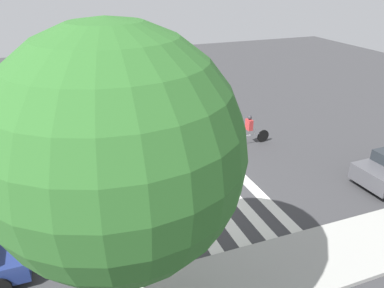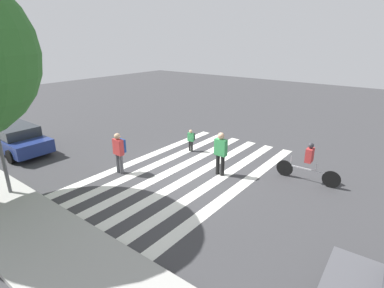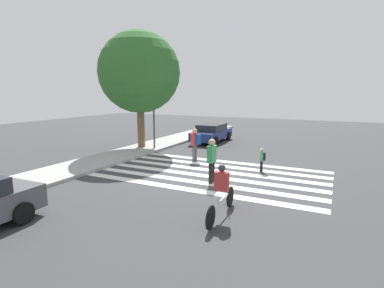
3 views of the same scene
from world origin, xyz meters
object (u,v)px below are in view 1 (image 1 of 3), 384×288
Objects in this scene: pedestrian_adult_tall_backpack at (140,152)px; pedestrian_adult_yellow_jacket at (144,189)px; traffic_light at (112,206)px; street_tree at (117,153)px; cyclist_far_lane at (249,129)px; pedestrian_adult_blue_shirt at (206,148)px.

pedestrian_adult_yellow_jacket is at bearing 69.88° from pedestrian_adult_tall_backpack.
street_tree is at bearing 94.48° from traffic_light.
pedestrian_adult_tall_backpack is at bearing -0.78° from cyclist_far_lane.
street_tree is at bearing 66.29° from pedestrian_adult_tall_backpack.
pedestrian_adult_blue_shirt is 0.74× the size of cyclist_far_lane.
pedestrian_adult_yellow_jacket is (-1.61, -3.58, -1.95)m from traffic_light.
pedestrian_adult_blue_shirt is (-4.95, -7.04, -3.88)m from street_tree.
traffic_light is at bearing 49.33° from pedestrian_adult_blue_shirt.
pedestrian_adult_blue_shirt is at bearing -125.13° from street_tree.
pedestrian_adult_tall_backpack is at bearing -97.37° from pedestrian_adult_yellow_jacket.
pedestrian_adult_blue_shirt is at bearing 142.70° from pedestrian_adult_tall_backpack.
pedestrian_adult_blue_shirt is at bearing -130.24° from traffic_light.
pedestrian_adult_yellow_jacket is at bearing 29.39° from cyclist_far_lane.
traffic_light is 1.72× the size of cyclist_far_lane.
pedestrian_adult_yellow_jacket is 3.92m from pedestrian_adult_tall_backpack.
traffic_light reaches higher than pedestrian_adult_blue_shirt.
traffic_light is 4.38m from pedestrian_adult_yellow_jacket.
street_tree is 6.71× the size of pedestrian_adult_tall_backpack.
pedestrian_adult_blue_shirt is at bearing -141.00° from pedestrian_adult_yellow_jacket.
street_tree is at bearing 76.18° from pedestrian_adult_yellow_jacket.
cyclist_far_lane is (-6.47, -3.94, -0.16)m from pedestrian_adult_yellow_jacket.
pedestrian_adult_yellow_jacket is 4.17m from pedestrian_adult_blue_shirt.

